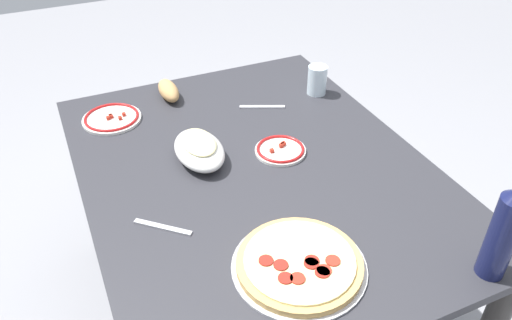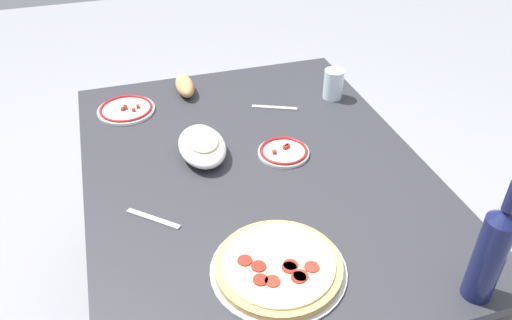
{
  "view_description": "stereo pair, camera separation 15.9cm",
  "coord_description": "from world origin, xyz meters",
  "views": [
    {
      "loc": [
        1.18,
        -0.53,
        1.7
      ],
      "look_at": [
        0.0,
        0.0,
        0.76
      ],
      "focal_mm": 35.87,
      "sensor_mm": 36.0,
      "label": 1
    },
    {
      "loc": [
        1.23,
        -0.38,
        1.7
      ],
      "look_at": [
        0.0,
        0.0,
        0.76
      ],
      "focal_mm": 35.87,
      "sensor_mm": 36.0,
      "label": 2
    }
  ],
  "objects": [
    {
      "name": "ground_plane",
      "position": [
        0.0,
        0.0,
        0.0
      ],
      "size": [
        8.0,
        8.0,
        0.0
      ],
      "primitive_type": "plane",
      "color": "gray",
      "rests_on": "ground"
    },
    {
      "name": "baked_pasta_dish",
      "position": [
        -0.12,
        -0.15,
        0.77
      ],
      "size": [
        0.24,
        0.15,
        0.08
      ],
      "color": "white",
      "rests_on": "dining_table"
    },
    {
      "name": "dining_table",
      "position": [
        0.0,
        0.0,
        0.63
      ],
      "size": [
        1.38,
        1.05,
        0.73
      ],
      "color": "#2D2D33",
      "rests_on": "ground"
    },
    {
      "name": "fork_left",
      "position": [
        -0.33,
        0.18,
        0.73
      ],
      "size": [
        0.08,
        0.16,
        0.0
      ],
      "primitive_type": "cube",
      "rotation": [
        0.0,
        0.0,
        1.15
      ],
      "color": "#B7B7BC",
      "rests_on": "dining_table"
    },
    {
      "name": "side_plate_far",
      "position": [
        -0.05,
        0.11,
        0.74
      ],
      "size": [
        0.17,
        0.17,
        0.02
      ],
      "color": "white",
      "rests_on": "dining_table"
    },
    {
      "name": "side_plate_near",
      "position": [
        -0.47,
        -0.36,
        0.74
      ],
      "size": [
        0.21,
        0.21,
        0.02
      ],
      "color": "white",
      "rests_on": "dining_table"
    },
    {
      "name": "pepperoni_pizza",
      "position": [
        0.42,
        -0.07,
        0.74
      ],
      "size": [
        0.34,
        0.34,
        0.03
      ],
      "color": "#B7B7BC",
      "rests_on": "dining_table"
    },
    {
      "name": "wine_bottle",
      "position": [
        0.63,
        0.35,
        0.87
      ],
      "size": [
        0.07,
        0.07,
        0.34
      ],
      "color": "#141942",
      "rests_on": "dining_table"
    },
    {
      "name": "bread_loaf",
      "position": [
        -0.55,
        -0.12,
        0.76
      ],
      "size": [
        0.16,
        0.07,
        0.06
      ],
      "primitive_type": "ellipsoid",
      "color": "tan",
      "rests_on": "dining_table"
    },
    {
      "name": "fork_right",
      "position": [
        0.14,
        -0.34,
        0.73
      ],
      "size": [
        0.13,
        0.14,
        0.0
      ],
      "primitive_type": "cube",
      "rotation": [
        0.0,
        0.0,
        3.98
      ],
      "color": "#B7B7BC",
      "rests_on": "dining_table"
    },
    {
      "name": "water_glass",
      "position": [
        -0.35,
        0.42,
        0.79
      ],
      "size": [
        0.07,
        0.07,
        0.11
      ],
      "primitive_type": "cylinder",
      "color": "silver",
      "rests_on": "dining_table"
    }
  ]
}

